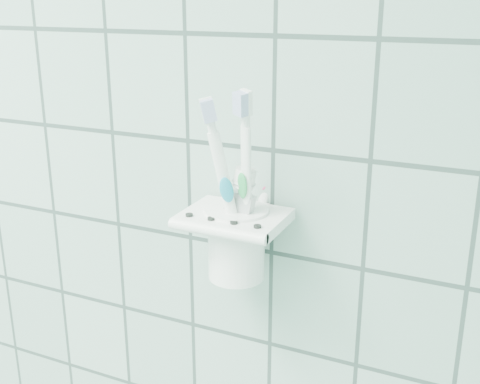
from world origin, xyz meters
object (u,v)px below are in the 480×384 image
(toothbrush_orange, at_px, (247,179))
(toothbrush_pink, at_px, (245,186))
(toothpaste_tube, at_px, (227,211))
(holder_bracket, at_px, (235,219))
(cup, at_px, (236,240))
(toothbrush_blue, at_px, (247,182))

(toothbrush_orange, bearing_deg, toothbrush_pink, -53.47)
(toothpaste_tube, bearing_deg, toothbrush_orange, 40.06)
(toothbrush_orange, bearing_deg, holder_bracket, -105.84)
(cup, distance_m, toothbrush_orange, 0.07)
(holder_bracket, bearing_deg, toothpaste_tube, -173.21)
(holder_bracket, relative_size, toothbrush_pink, 0.55)
(toothbrush_pink, relative_size, toothbrush_blue, 1.02)
(toothbrush_pink, bearing_deg, cup, 129.72)
(holder_bracket, xyz_separation_m, toothbrush_pink, (0.01, -0.00, 0.04))
(toothbrush_pink, distance_m, toothbrush_blue, 0.01)
(cup, bearing_deg, toothbrush_blue, 47.88)
(toothbrush_orange, relative_size, toothpaste_tube, 1.65)
(toothpaste_tube, bearing_deg, toothbrush_blue, 46.08)
(toothbrush_pink, height_order, toothpaste_tube, toothbrush_pink)
(toothbrush_blue, bearing_deg, cup, -113.29)
(toothbrush_orange, bearing_deg, toothbrush_blue, 152.21)
(toothbrush_pink, xyz_separation_m, toothbrush_orange, (-0.00, 0.01, 0.00))
(toothpaste_tube, bearing_deg, cup, 34.11)
(holder_bracket, height_order, cup, same)
(cup, distance_m, toothbrush_blue, 0.07)
(toothbrush_pink, height_order, toothbrush_orange, toothbrush_orange)
(holder_bracket, distance_m, toothpaste_tube, 0.01)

